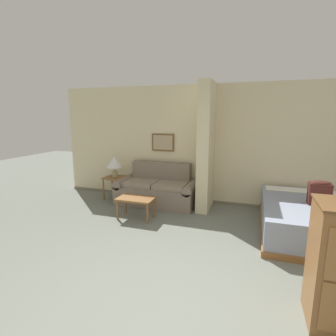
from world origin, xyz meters
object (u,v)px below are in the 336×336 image
at_px(coffee_table, 136,201).
at_px(backpack, 320,192).
at_px(couch, 157,190).
at_px(bed, 306,218).
at_px(table_lamp, 114,163).

relative_size(coffee_table, backpack, 1.76).
xyz_separation_m(couch, coffee_table, (-0.07, -0.96, 0.03)).
height_order(bed, backpack, backpack).
xyz_separation_m(coffee_table, bed, (2.96, 0.30, -0.08)).
distance_m(couch, backpack, 3.15).
relative_size(couch, bed, 0.84).
distance_m(coffee_table, backpack, 3.14).
bearing_deg(couch, coffee_table, -94.16).
relative_size(coffee_table, bed, 0.33).
relative_size(couch, backpack, 4.47).
bearing_deg(table_lamp, backpack, -9.61).
bearing_deg(bed, table_lamp, 170.46).
distance_m(bed, backpack, 0.49).
distance_m(couch, bed, 2.97).
relative_size(table_lamp, backpack, 1.20).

